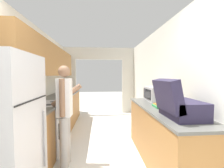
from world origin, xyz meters
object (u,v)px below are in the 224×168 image
(range_oven, at_px, (45,127))
(person, at_px, (65,112))
(microwave, at_px, (155,94))
(book_stack, at_px, (161,106))
(refrigerator, at_px, (0,136))
(suitcase, at_px, (177,104))

(range_oven, bearing_deg, person, -44.64)
(range_oven, bearing_deg, microwave, 2.55)
(person, height_order, book_stack, person)
(refrigerator, height_order, suitcase, refrigerator)
(microwave, height_order, book_stack, microwave)
(suitcase, bearing_deg, book_stack, 85.37)
(refrigerator, xyz_separation_m, person, (0.45, 0.85, 0.02))
(range_oven, distance_m, suitcase, 2.36)
(suitcase, xyz_separation_m, microwave, (0.18, 1.22, -0.03))
(suitcase, xyz_separation_m, book_stack, (0.05, 0.61, -0.15))
(range_oven, bearing_deg, book_stack, -14.22)
(refrigerator, bearing_deg, suitcase, 5.60)
(suitcase, height_order, book_stack, suitcase)
(range_oven, height_order, book_stack, range_oven)
(microwave, bearing_deg, person, -161.55)
(refrigerator, bearing_deg, microwave, 33.42)
(refrigerator, bearing_deg, range_oven, 91.10)
(person, relative_size, suitcase, 2.83)
(refrigerator, distance_m, microwave, 2.58)
(book_stack, bearing_deg, range_oven, 165.78)
(person, xyz_separation_m, book_stack, (1.56, -0.05, 0.09))
(range_oven, distance_m, book_stack, 2.15)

